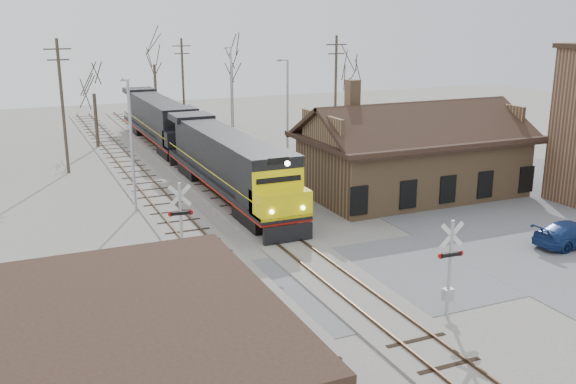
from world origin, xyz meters
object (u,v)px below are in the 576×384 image
object	(u,v)px
depot	(412,160)
parked_car	(572,234)
locomotive_trailing	(159,121)
locomotive_lead	(230,165)

from	to	relation	value
depot	parked_car	xyz separation A→B (m)	(1.89, -12.36, -1.74)
locomotive_trailing	locomotive_lead	bearing A→B (deg)	-90.00
locomotive_lead	parked_car	world-z (taller)	locomotive_lead
depot	locomotive_trailing	distance (m)	27.21
depot	locomotive_trailing	xyz separation A→B (m)	(-11.99, 24.42, -0.01)
locomotive_trailing	parked_car	world-z (taller)	locomotive_trailing
parked_car	locomotive_trailing	bearing A→B (deg)	18.41
locomotive_lead	locomotive_trailing	size ratio (longest dim) A/B	1.00
locomotive_trailing	parked_car	size ratio (longest dim) A/B	4.46
depot	locomotive_lead	size ratio (longest dim) A/B	0.74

